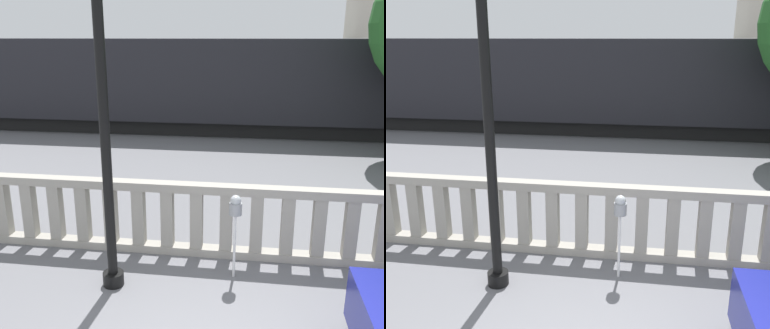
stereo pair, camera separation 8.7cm
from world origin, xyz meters
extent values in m
cube|color=#9E998E|center=(0.00, 2.98, 0.07)|extent=(15.12, 0.24, 0.14)
cube|color=#9E998E|center=(0.00, 2.98, 1.19)|extent=(15.12, 0.24, 0.14)
cube|color=#9E998E|center=(-4.19, 2.98, 0.63)|extent=(0.20, 0.20, 0.98)
cube|color=#9E998E|center=(-3.70, 2.98, 0.63)|extent=(0.20, 0.20, 0.98)
cube|color=#9E998E|center=(-3.21, 2.98, 0.63)|extent=(0.20, 0.20, 0.98)
cube|color=#9E998E|center=(-2.71, 2.98, 0.63)|extent=(0.20, 0.20, 0.98)
cube|color=#9E998E|center=(-2.22, 2.98, 0.63)|extent=(0.20, 0.20, 0.98)
cube|color=#9E998E|center=(-1.73, 2.98, 0.63)|extent=(0.20, 0.20, 0.98)
cube|color=#9E998E|center=(-1.23, 2.98, 0.63)|extent=(0.20, 0.20, 0.98)
cube|color=#9E998E|center=(-0.74, 2.98, 0.63)|extent=(0.20, 0.20, 0.98)
cube|color=#9E998E|center=(-0.25, 2.98, 0.63)|extent=(0.20, 0.20, 0.98)
cube|color=#9E998E|center=(0.25, 2.98, 0.63)|extent=(0.20, 0.20, 0.98)
cube|color=#9E998E|center=(0.74, 2.98, 0.63)|extent=(0.20, 0.20, 0.98)
cube|color=#9E998E|center=(1.23, 2.98, 0.63)|extent=(0.20, 0.20, 0.98)
cube|color=#9E998E|center=(1.73, 2.98, 0.63)|extent=(0.20, 0.20, 0.98)
cube|color=#9E998E|center=(2.22, 2.98, 0.63)|extent=(0.20, 0.20, 0.98)
cylinder|color=black|center=(-1.84, 1.87, 0.10)|extent=(0.31, 0.31, 0.20)
cylinder|color=black|center=(-1.84, 1.87, 3.27)|extent=(0.14, 0.14, 6.14)
cylinder|color=silver|center=(-0.08, 2.35, 0.52)|extent=(0.04, 0.04, 1.03)
cylinder|color=gray|center=(-0.08, 2.35, 1.12)|extent=(0.19, 0.19, 0.18)
sphere|color=#B2B7BC|center=(-0.08, 2.35, 1.26)|extent=(0.16, 0.16, 0.16)
cube|color=black|center=(-0.47, 12.98, 0.28)|extent=(26.32, 2.44, 0.55)
cube|color=black|center=(-0.47, 12.98, 2.01)|extent=(26.85, 3.05, 2.92)
cube|color=black|center=(2.47, 27.39, 0.28)|extent=(23.33, 2.50, 0.55)
cube|color=#4C5156|center=(2.47, 27.39, 1.93)|extent=(23.80, 3.13, 2.75)
camera|label=1|loc=(0.11, -3.50, 3.56)|focal=40.00mm
camera|label=2|loc=(0.19, -3.49, 3.56)|focal=40.00mm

